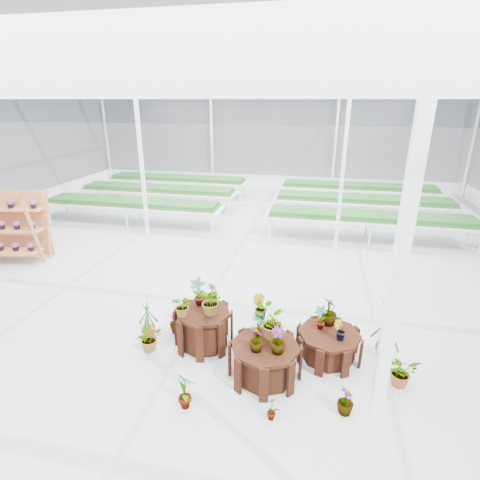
% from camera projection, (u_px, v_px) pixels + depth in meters
% --- Properties ---
extents(ground_plane, '(24.00, 24.00, 0.00)m').
position_uv_depth(ground_plane, '(197.00, 307.00, 8.07)').
color(ground_plane, gray).
rests_on(ground_plane, ground).
extents(greenhouse_shell, '(18.00, 24.00, 4.50)m').
position_uv_depth(greenhouse_shell, '(192.00, 206.00, 7.28)').
color(greenhouse_shell, white).
rests_on(greenhouse_shell, ground).
extents(steel_frame, '(18.00, 24.00, 4.50)m').
position_uv_depth(steel_frame, '(192.00, 206.00, 7.28)').
color(steel_frame, silver).
rests_on(steel_frame, ground).
extents(nursery_benches, '(16.00, 7.00, 0.84)m').
position_uv_depth(nursery_benches, '(255.00, 203.00, 14.51)').
color(nursery_benches, silver).
rests_on(nursery_benches, ground).
extents(plinth_tall, '(1.17, 1.17, 0.69)m').
position_uv_depth(plinth_tall, '(204.00, 328.00, 6.72)').
color(plinth_tall, black).
rests_on(plinth_tall, ground).
extents(plinth_mid, '(1.26, 1.26, 0.59)m').
position_uv_depth(plinth_mid, '(265.00, 361.00, 5.95)').
color(plinth_mid, black).
rests_on(plinth_mid, ground).
extents(plinth_low, '(1.33, 1.33, 0.49)m').
position_uv_depth(plinth_low, '(328.00, 345.00, 6.42)').
color(plinth_low, black).
rests_on(plinth_low, ground).
extents(shelf_rack, '(1.91, 1.23, 1.88)m').
position_uv_depth(shelf_rack, '(11.00, 228.00, 10.11)').
color(shelf_rack, '#A25931').
rests_on(shelf_rack, ground).
extents(nursery_plants, '(4.87, 2.88, 1.31)m').
position_uv_depth(nursery_plants, '(257.00, 325.00, 6.41)').
color(nursery_plants, '#1D491C').
rests_on(nursery_plants, ground).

